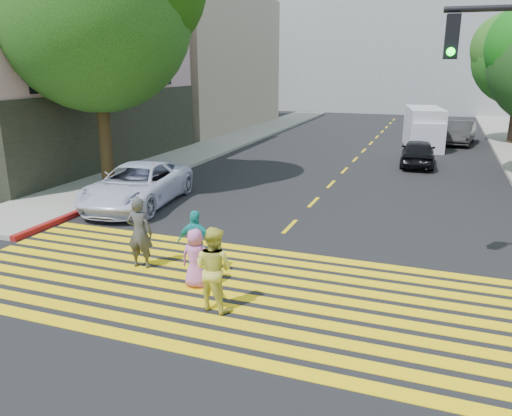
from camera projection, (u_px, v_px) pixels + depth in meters
The scene contains 18 objects.
ground at pixel (204, 315), 9.86m from camera, with size 120.00×120.00×0.00m, color black.
sidewalk_left at pixel (235, 140), 32.50m from camera, with size 3.00×40.00×0.15m, color gray.
curb_red at pixel (102, 203), 17.54m from camera, with size 0.20×8.00×0.16m, color maroon.
crosswalk at pixel (229, 289), 11.01m from camera, with size 13.40×5.30×0.01m.
lane_line at pixel (368, 147), 30.14m from camera, with size 0.12×34.40×0.01m.
building_left_pink at pixel (17, 69), 24.74m from camera, with size 12.10×14.10×11.00m.
building_left_tan at pixel (175, 62), 39.05m from camera, with size 12.00×16.00×10.00m, color tan.
backdrop_block at pixel (407, 52), 51.48m from camera, with size 30.00×8.00×12.00m, color gray.
tree_left at pixel (97, 3), 18.15m from camera, with size 8.84×8.62×10.30m.
pedestrian_man at pixel (140, 233), 11.98m from camera, with size 0.64×0.42×1.76m, color #3B3B3B.
pedestrian_woman at pixel (214, 268), 9.92m from camera, with size 0.84×0.66×1.73m, color #D7D14A.
pedestrian_child at pixel (195, 258), 10.97m from camera, with size 0.65×0.43×1.34m, color #C468AC.
pedestrian_extra at pixel (196, 243), 11.60m from camera, with size 0.91×0.38×1.56m, color teal.
white_sedan at pixel (137, 185), 17.40m from camera, with size 2.42×5.24×1.46m, color silver.
dark_car_near at pixel (418, 152), 24.26m from camera, with size 1.57×3.90×1.33m, color black.
silver_car at pixel (433, 126), 34.72m from camera, with size 1.91×4.71×1.37m, color #B4B5BA.
dark_car_parked at pixel (460, 133), 30.98m from camera, with size 1.49×4.28×1.41m, color #232325.
white_van at pixel (424, 129), 29.42m from camera, with size 2.60×5.17×2.33m.
Camera 1 is at (4.05, -7.98, 4.77)m, focal length 35.00 mm.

